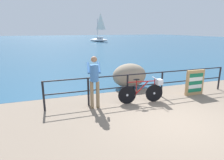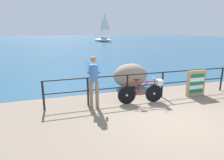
% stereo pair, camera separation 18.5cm
% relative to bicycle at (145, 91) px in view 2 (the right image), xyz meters
% --- Properties ---
extents(ground_plane, '(120.00, 120.00, 0.10)m').
position_rel_bicycle_xyz_m(ground_plane, '(0.21, 18.32, -0.51)').
color(ground_plane, '#756656').
extents(sea_surface, '(120.00, 90.00, 0.01)m').
position_rel_bicycle_xyz_m(sea_surface, '(0.21, 46.55, -0.46)').
color(sea_surface, navy).
rests_on(sea_surface, ground_plane).
extents(promenade_railing, '(7.48, 0.07, 1.02)m').
position_rel_bicycle_xyz_m(promenade_railing, '(0.21, 0.37, 0.17)').
color(promenade_railing, black).
rests_on(promenade_railing, ground_plane).
extents(bicycle, '(1.69, 0.48, 0.92)m').
position_rel_bicycle_xyz_m(bicycle, '(0.00, 0.00, 0.00)').
color(bicycle, black).
rests_on(bicycle, ground_plane).
extents(person_at_railing, '(0.52, 0.66, 1.78)m').
position_rel_bicycle_xyz_m(person_at_railing, '(-1.85, 0.09, 0.53)').
color(person_at_railing, '#8C7251').
rests_on(person_at_railing, ground_plane).
extents(folded_deckchair_stack, '(0.84, 0.10, 1.04)m').
position_rel_bicycle_xyz_m(folded_deckchair_stack, '(2.35, 0.11, 0.06)').
color(folded_deckchair_stack, tan).
rests_on(folded_deckchair_stack, ground_plane).
extents(breakwater_boulder_main, '(1.60, 1.07, 1.11)m').
position_rel_bicycle_xyz_m(breakwater_boulder_main, '(0.28, 2.00, 0.09)').
color(breakwater_boulder_main, gray).
rests_on(breakwater_boulder_main, ground).
extents(sailboat, '(4.19, 3.84, 6.16)m').
position_rel_bicycle_xyz_m(sailboat, '(8.21, 36.49, 0.24)').
color(sailboat, white).
rests_on(sailboat, sea_surface).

